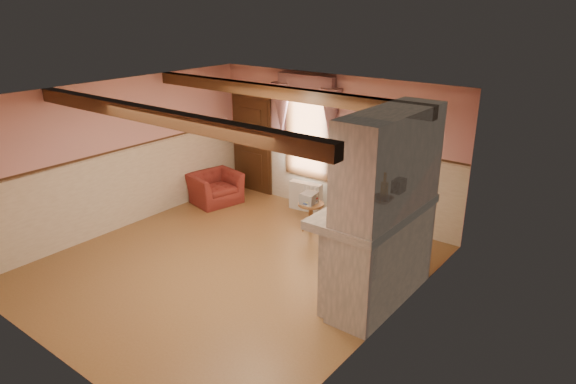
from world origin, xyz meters
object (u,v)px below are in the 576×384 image
Objects in this scene: side_table at (311,217)px; bowl at (382,200)px; armchair at (215,188)px; radiator at (306,196)px; oil_lamp at (384,192)px; mantel_clock at (399,186)px.

bowl is (2.02, -1.13, 1.18)m from side_table.
armchair reaches higher than radiator.
armchair is at bearing -178.13° from side_table.
bowl is at bearing -29.22° from side_table.
side_table is at bearing -74.85° from armchair.
oil_lamp is at bearing 90.00° from bowl.
side_table is at bearing 151.72° from oil_lamp.
bowl reaches higher than radiator.
mantel_clock is at bearing 90.00° from bowl.
radiator is at bearing 152.97° from mantel_clock.
side_table is 2.63m from oil_lamp.
armchair is at bearing 167.37° from oil_lamp.
mantel_clock reaches higher than side_table.
mantel_clock is at bearing -16.98° from side_table.
radiator is 3.25m from mantel_clock.
armchair is 1.43× the size of radiator.
armchair is at bearing -161.97° from radiator.
radiator is 2.25× the size of bowl.
radiator is at bearing -51.96° from armchair.
bowl is (4.49, -1.05, 1.13)m from armchair.
mantel_clock is (2.02, -0.62, 1.25)m from side_table.
bowl is 0.11m from oil_lamp.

